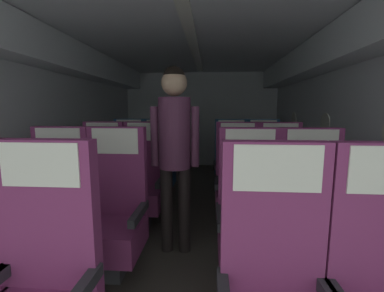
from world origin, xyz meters
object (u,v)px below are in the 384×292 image
seat_c_right_window (237,185)px  seat_d_left_aisle (159,166)px  seat_b_right_window (249,220)px  flight_attendant (175,140)px  seat_c_right_aisle (280,187)px  seat_b_left_window (57,213)px  seat_c_left_window (102,183)px  seat_b_left_aisle (114,215)px  seat_d_right_aisle (263,168)px  seat_c_left_aisle (143,183)px  seat_d_left_window (128,166)px  seat_b_right_aisle (312,221)px  seat_d_right_window (231,167)px

seat_c_right_window → seat_d_left_aisle: size_ratio=1.00×
seat_b_right_window → flight_attendant: 0.90m
seat_b_right_window → seat_c_right_window: size_ratio=1.00×
seat_c_right_aisle → seat_d_left_aisle: (-1.49, 0.86, 0.00)m
seat_b_left_window → seat_c_left_window: (-0.01, 0.85, 0.00)m
seat_b_right_window → seat_c_right_aisle: bearing=62.3°
seat_b_left_aisle → seat_c_right_aisle: 1.72m
seat_c_right_aisle → seat_d_right_aisle: size_ratio=1.00×
flight_attendant → seat_d_left_aisle: bearing=-89.3°
seat_c_left_aisle → seat_d_left_window: size_ratio=1.00×
seat_b_left_aisle → seat_c_left_window: 0.97m
seat_c_left_window → seat_b_left_aisle: bearing=-60.8°
seat_c_right_window → seat_d_right_aisle: size_ratio=1.00×
seat_b_left_window → seat_d_right_aisle: bearing=41.4°
seat_d_left_aisle → flight_attendant: 1.52m
seat_b_left_aisle → seat_b_right_window: 1.04m
seat_b_right_aisle → flight_attendant: 1.25m
seat_d_right_aisle → seat_d_right_window: size_ratio=1.00×
seat_b_left_aisle → flight_attendant: size_ratio=0.70×
seat_c_left_window → flight_attendant: 1.16m
seat_b_right_aisle → seat_c_left_aisle: size_ratio=1.00×
seat_b_right_window → seat_c_right_aisle: (0.45, 0.86, 0.00)m
seat_b_left_window → seat_d_left_aisle: 1.78m
seat_c_right_aisle → seat_d_left_window: size_ratio=1.00×
seat_b_left_aisle → seat_c_left_aisle: bearing=90.2°
seat_c_right_window → seat_d_left_window: (-1.49, 0.86, 0.00)m
seat_b_left_window → seat_d_right_aisle: (1.95, 1.72, 0.00)m
seat_b_left_window → seat_d_left_window: same height
seat_b_right_aisle → seat_c_left_aisle: bearing=150.3°
seat_b_left_aisle → seat_b_right_window: (1.04, -0.01, 0.00)m
seat_d_left_window → flight_attendant: size_ratio=0.70×
seat_c_left_window → seat_c_right_aisle: same height
seat_b_right_window → seat_d_left_window: same height
seat_b_right_aisle → seat_d_right_window: same height
seat_b_right_aisle → flight_attendant: bearing=161.5°
seat_b_left_window → seat_d_left_aisle: (0.46, 1.72, 0.00)m
seat_d_left_window → seat_b_left_window: bearing=-90.3°
flight_attendant → seat_d_left_window: bearing=-73.9°
seat_b_right_aisle → seat_d_left_window: (-1.95, 1.72, 0.00)m
seat_b_right_window → seat_d_right_window: 1.73m
seat_c_left_aisle → seat_d_right_aisle: 1.72m
seat_d_left_aisle → flight_attendant: size_ratio=0.70×
seat_b_right_aisle → seat_c_right_window: same height
seat_d_left_window → seat_d_right_window: same height
seat_c_right_window → flight_attendant: 0.96m
seat_b_left_aisle → seat_d_right_aisle: (1.49, 1.72, 0.00)m
seat_d_left_aisle → seat_b_left_aisle: bearing=-90.0°
seat_b_right_window → seat_d_right_aisle: (0.45, 1.73, 0.00)m
seat_b_left_window → seat_d_left_aisle: same height
seat_b_right_aisle → seat_c_left_aisle: (-1.50, 0.86, 0.00)m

